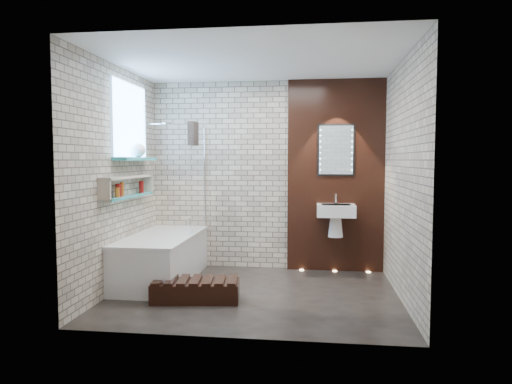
# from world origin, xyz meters

# --- Properties ---
(ground) EXTENTS (3.20, 3.20, 0.00)m
(ground) POSITION_xyz_m (0.00, 0.00, 0.00)
(ground) COLOR black
(ground) RESTS_ON ground
(room_shell) EXTENTS (3.24, 3.20, 2.60)m
(room_shell) POSITION_xyz_m (0.00, 0.00, 1.30)
(room_shell) COLOR gray
(room_shell) RESTS_ON ground
(walnut_panel) EXTENTS (1.30, 0.06, 2.60)m
(walnut_panel) POSITION_xyz_m (0.95, 1.27, 1.30)
(walnut_panel) COLOR black
(walnut_panel) RESTS_ON ground
(clerestory_window) EXTENTS (0.18, 1.00, 0.94)m
(clerestory_window) POSITION_xyz_m (-1.57, 0.35, 1.90)
(clerestory_window) COLOR #7FADE0
(clerestory_window) RESTS_ON room_shell
(display_niche) EXTENTS (0.14, 1.30, 0.26)m
(display_niche) POSITION_xyz_m (-1.53, 0.15, 1.20)
(display_niche) COLOR teal
(display_niche) RESTS_ON room_shell
(bathtub) EXTENTS (0.79, 1.74, 0.70)m
(bathtub) POSITION_xyz_m (-1.22, 0.45, 0.29)
(bathtub) COLOR white
(bathtub) RESTS_ON ground
(bath_screen) EXTENTS (0.01, 0.78, 1.40)m
(bath_screen) POSITION_xyz_m (-0.87, 0.89, 1.28)
(bath_screen) COLOR white
(bath_screen) RESTS_ON bathtub
(towel) EXTENTS (0.09, 0.23, 0.30)m
(towel) POSITION_xyz_m (-0.87, 0.66, 1.85)
(towel) COLOR black
(towel) RESTS_ON bath_screen
(shower_head) EXTENTS (0.18, 0.18, 0.02)m
(shower_head) POSITION_xyz_m (-1.30, 0.95, 2.00)
(shower_head) COLOR silver
(shower_head) RESTS_ON room_shell
(washbasin) EXTENTS (0.50, 0.36, 0.58)m
(washbasin) POSITION_xyz_m (0.95, 1.07, 0.79)
(washbasin) COLOR white
(washbasin) RESTS_ON walnut_panel
(led_mirror) EXTENTS (0.50, 0.02, 0.70)m
(led_mirror) POSITION_xyz_m (0.95, 1.23, 1.65)
(led_mirror) COLOR black
(led_mirror) RESTS_ON walnut_panel
(walnut_step) EXTENTS (0.97, 0.52, 0.21)m
(walnut_step) POSITION_xyz_m (-0.60, -0.30, 0.10)
(walnut_step) COLOR black
(walnut_step) RESTS_ON ground
(niche_bottles) EXTENTS (0.06, 0.79, 0.16)m
(niche_bottles) POSITION_xyz_m (-1.53, 0.08, 1.17)
(niche_bottles) COLOR maroon
(niche_bottles) RESTS_ON display_niche
(sill_vases) EXTENTS (0.17, 0.17, 0.17)m
(sill_vases) POSITION_xyz_m (-1.50, 0.41, 1.64)
(sill_vases) COLOR white
(sill_vases) RESTS_ON clerestory_window
(floor_uplights) EXTENTS (0.96, 0.06, 0.01)m
(floor_uplights) POSITION_xyz_m (0.95, 1.20, 0.01)
(floor_uplights) COLOR #FFD899
(floor_uplights) RESTS_ON ground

